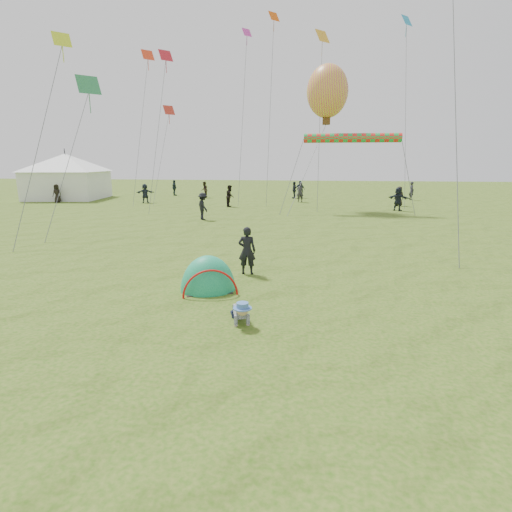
# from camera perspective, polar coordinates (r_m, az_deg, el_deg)

# --- Properties ---
(ground) EXTENTS (140.00, 140.00, 0.00)m
(ground) POSITION_cam_1_polar(r_m,az_deg,el_deg) (9.55, -2.58, -8.93)
(ground) COLOR #25530C
(crawling_toddler) EXTENTS (0.77, 0.91, 0.59)m
(crawling_toddler) POSITION_cam_1_polar(r_m,az_deg,el_deg) (9.19, -2.20, -7.88)
(crawling_toddler) COLOR black
(crawling_toddler) RESTS_ON ground
(popup_tent) EXTENTS (1.94, 1.78, 2.04)m
(popup_tent) POSITION_cam_1_polar(r_m,az_deg,el_deg) (11.65, -6.83, -4.85)
(popup_tent) COLOR #0D7858
(popup_tent) RESTS_ON ground
(standing_adult) EXTENTS (0.58, 0.39, 1.57)m
(standing_adult) POSITION_cam_1_polar(r_m,az_deg,el_deg) (13.01, -1.30, 0.78)
(standing_adult) COLOR black
(standing_adult) RESTS_ON ground
(event_marquee) EXTENTS (7.70, 7.70, 4.66)m
(event_marquee) POSITION_cam_1_polar(r_m,az_deg,el_deg) (43.94, -25.40, 10.44)
(event_marquee) COLOR white
(event_marquee) RESTS_ON ground
(crowd_person_0) EXTENTS (0.51, 0.69, 1.74)m
(crowd_person_0) POSITION_cam_1_polar(r_m,az_deg,el_deg) (41.43, 21.34, 8.67)
(crowd_person_0) COLOR #2A2833
(crowd_person_0) RESTS_ON ground
(crowd_person_1) EXTENTS (0.68, 0.86, 1.75)m
(crowd_person_1) POSITION_cam_1_polar(r_m,az_deg,el_deg) (32.81, -3.73, 8.55)
(crowd_person_1) COLOR black
(crowd_person_1) RESTS_ON ground
(crowd_person_2) EXTENTS (1.06, 0.60, 1.71)m
(crowd_person_2) POSITION_cam_1_polar(r_m,az_deg,el_deg) (41.11, 6.28, 9.45)
(crowd_person_2) COLOR #233742
(crowd_person_2) RESTS_ON ground
(crowd_person_3) EXTENTS (1.16, 1.26, 1.70)m
(crowd_person_3) POSITION_cam_1_polar(r_m,az_deg,el_deg) (25.61, -7.59, 7.05)
(crowd_person_3) COLOR black
(crowd_person_3) RESTS_ON ground
(crowd_person_4) EXTENTS (0.87, 0.65, 1.61)m
(crowd_person_4) POSITION_cam_1_polar(r_m,az_deg,el_deg) (35.42, 19.77, 8.05)
(crowd_person_4) COLOR black
(crowd_person_4) RESTS_ON ground
(crowd_person_5) EXTENTS (1.63, 0.94, 1.68)m
(crowd_person_5) POSITION_cam_1_polar(r_m,az_deg,el_deg) (37.32, -15.56, 8.63)
(crowd_person_5) COLOR #252D3D
(crowd_person_5) RESTS_ON ground
(crowd_person_6) EXTENTS (0.75, 0.60, 1.78)m
(crowd_person_6) POSITION_cam_1_polar(r_m,az_deg,el_deg) (36.73, 6.31, 9.04)
(crowd_person_6) COLOR #29282E
(crowd_person_6) RESTS_ON ground
(crowd_person_7) EXTENTS (0.73, 0.88, 1.63)m
(crowd_person_7) POSITION_cam_1_polar(r_m,az_deg,el_deg) (41.34, -7.39, 9.38)
(crowd_person_7) COLOR #2C221A
(crowd_person_7) RESTS_ON ground
(crowd_person_8) EXTENTS (0.95, 1.00, 1.67)m
(crowd_person_8) POSITION_cam_1_polar(r_m,az_deg,el_deg) (44.56, -11.58, 9.53)
(crowd_person_8) COLOR #1E2C32
(crowd_person_8) RESTS_ON ground
(crowd_person_10) EXTENTS (0.81, 0.54, 1.61)m
(crowd_person_10) POSITION_cam_1_polar(r_m,az_deg,el_deg) (40.46, -26.56, 8.00)
(crowd_person_10) COLOR black
(crowd_person_10) RESTS_ON ground
(crowd_person_11) EXTENTS (1.64, 1.33, 1.75)m
(crowd_person_11) POSITION_cam_1_polar(r_m,az_deg,el_deg) (31.92, 19.64, 7.67)
(crowd_person_11) COLOR #1D232E
(crowd_person_11) RESTS_ON ground
(crowd_person_14) EXTENTS (0.68, 1.06, 1.67)m
(crowd_person_14) POSITION_cam_1_polar(r_m,az_deg,el_deg) (40.47, 5.47, 9.38)
(crowd_person_14) COLOR #222834
(crowd_person_14) RESTS_ON ground
(balloon_kite) EXTENTS (3.04, 3.04, 4.26)m
(balloon_kite) POSITION_cam_1_polar(r_m,az_deg,el_deg) (32.32, 10.15, 21.76)
(balloon_kite) COLOR yellow
(rainbow_tube_kite) EXTENTS (6.67, 0.64, 0.64)m
(rainbow_tube_kite) POSITION_cam_1_polar(r_m,az_deg,el_deg) (29.81, 13.55, 16.08)
(rainbow_tube_kite) COLOR red
(diamond_kite_0) EXTENTS (1.05, 1.05, 0.85)m
(diamond_kite_0) POSITION_cam_1_polar(r_m,az_deg,el_deg) (34.53, -12.78, 26.16)
(diamond_kite_0) COLOR red
(diamond_kite_1) EXTENTS (1.08, 1.08, 0.89)m
(diamond_kite_1) POSITION_cam_1_polar(r_m,az_deg,el_deg) (39.84, -15.21, 25.99)
(diamond_kite_1) COLOR #F73D1B
(diamond_kite_2) EXTENTS (1.23, 1.23, 1.00)m
(diamond_kite_2) POSITION_cam_1_polar(r_m,az_deg,el_deg) (35.83, 9.47, 28.58)
(diamond_kite_2) COLOR gold
(diamond_kite_4) EXTENTS (1.06, 1.06, 0.87)m
(diamond_kite_4) POSITION_cam_1_polar(r_m,az_deg,el_deg) (39.61, 20.74, 28.96)
(diamond_kite_4) COLOR #2695C7
(diamond_kite_5) EXTENTS (0.88, 0.88, 0.72)m
(diamond_kite_5) POSITION_cam_1_polar(r_m,az_deg,el_deg) (40.00, -1.32, 29.31)
(diamond_kite_5) COLOR #DC39AF
(diamond_kite_6) EXTENTS (1.04, 1.04, 0.85)m
(diamond_kite_6) POSITION_cam_1_polar(r_m,az_deg,el_deg) (39.77, -12.33, 19.70)
(diamond_kite_6) COLOR red
(diamond_kite_7) EXTENTS (1.00, 1.00, 0.81)m
(diamond_kite_7) POSITION_cam_1_polar(r_m,az_deg,el_deg) (39.82, 2.57, 31.02)
(diamond_kite_7) COLOR #F2570A
(diamond_kite_8) EXTENTS (0.87, 0.87, 0.71)m
(diamond_kite_8) POSITION_cam_1_polar(r_m,az_deg,el_deg) (23.59, -26.02, 26.06)
(diamond_kite_8) COLOR #D8ED21
(diamond_kite_9) EXTENTS (1.22, 1.22, 1.00)m
(diamond_kite_9) POSITION_cam_1_polar(r_m,az_deg,el_deg) (24.78, -22.84, 21.63)
(diamond_kite_9) COLOR #2D854C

